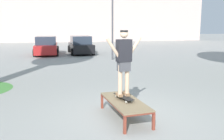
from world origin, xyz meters
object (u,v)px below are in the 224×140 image
(skate_box, at_px, (125,102))
(light_post, at_px, (112,4))
(car_red, at_px, (47,46))
(car_black, at_px, (81,46))
(skater, at_px, (124,59))
(skateboard, at_px, (124,97))

(skate_box, relative_size, light_post, 0.34)
(car_red, xyz_separation_m, car_black, (2.82, 0.11, 0.00))
(car_black, distance_m, light_post, 5.66)
(skater, xyz_separation_m, car_black, (0.44, 15.43, -0.84))
(skate_box, xyz_separation_m, car_red, (-2.38, 15.42, 0.28))
(car_black, bearing_deg, skater, -91.65)
(car_red, relative_size, light_post, 0.73)
(skate_box, distance_m, light_post, 11.87)
(car_black, bearing_deg, skateboard, -91.65)
(skateboard, xyz_separation_m, skater, (-0.00, 0.00, 0.99))
(car_red, bearing_deg, skateboard, -81.20)
(skater, distance_m, car_black, 15.46)
(skateboard, relative_size, car_black, 0.19)
(skate_box, height_order, car_black, car_black)
(skateboard, bearing_deg, car_black, 88.35)
(car_black, relative_size, light_post, 0.73)
(skateboard, xyz_separation_m, car_red, (-2.37, 15.32, 0.15))
(skate_box, relative_size, skater, 1.16)
(car_black, bearing_deg, skate_box, -91.61)
(car_black, xyz_separation_m, light_post, (1.77, -4.37, 3.13))
(car_red, distance_m, car_black, 2.82)
(light_post, bearing_deg, car_black, 112.07)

